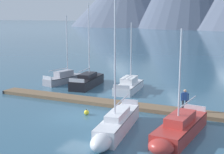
{
  "coord_description": "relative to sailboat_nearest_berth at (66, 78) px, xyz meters",
  "views": [
    {
      "loc": [
        12.84,
        -20.22,
        7.5
      ],
      "look_at": [
        0.0,
        6.0,
        2.0
      ],
      "focal_mm": 53.09,
      "sensor_mm": 36.0,
      "label": 1
    }
  ],
  "objects": [
    {
      "name": "person_on_dock",
      "position": [
        15.0,
        -6.45,
        0.73
      ],
      "size": [
        0.58,
        0.3,
        1.69
      ],
      "color": "#232328",
      "rests_on": "dock"
    },
    {
      "name": "sailboat_mid_dock_starboard",
      "position": [
        12.06,
        -12.37,
        0.08
      ],
      "size": [
        2.41,
        7.58,
        9.11
      ],
      "color": "silver",
      "rests_on": "ground"
    },
    {
      "name": "sailboat_second_berth",
      "position": [
        3.16,
        -0.37,
        0.07
      ],
      "size": [
        2.59,
        6.93,
        8.66
      ],
      "color": "black",
      "rests_on": "ground"
    },
    {
      "name": "mooring_buoy_channel_marker",
      "position": [
        8.32,
        -9.71,
        -0.34
      ],
      "size": [
        0.39,
        0.39,
        0.47
      ],
      "color": "yellow",
      "rests_on": "ground"
    },
    {
      "name": "sailboat_far_berth",
      "position": [
        15.87,
        -11.38,
        0.06
      ],
      "size": [
        2.14,
        7.08,
        6.73
      ],
      "color": "#B2332D",
      "rests_on": "ground"
    },
    {
      "name": "sailboat_mid_dock_port",
      "position": [
        8.02,
        -0.59,
        0.01
      ],
      "size": [
        2.36,
        6.27,
        6.78
      ],
      "color": "white",
      "rests_on": "ground"
    },
    {
      "name": "sailboat_nearest_berth",
      "position": [
        0.0,
        0.0,
        0.0
      ],
      "size": [
        2.42,
        6.25,
        7.41
      ],
      "color": "#93939E",
      "rests_on": "ground"
    },
    {
      "name": "dock",
      "position": [
        7.87,
        -6.39,
        -0.39
      ],
      "size": [
        20.65,
        2.01,
        0.3
      ],
      "color": "brown",
      "rests_on": "ground"
    },
    {
      "name": "ground_plane",
      "position": [
        7.87,
        -10.39,
        -0.53
      ],
      "size": [
        700.0,
        700.0,
        0.0
      ],
      "primitive_type": "plane",
      "color": "#335B75"
    }
  ]
}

